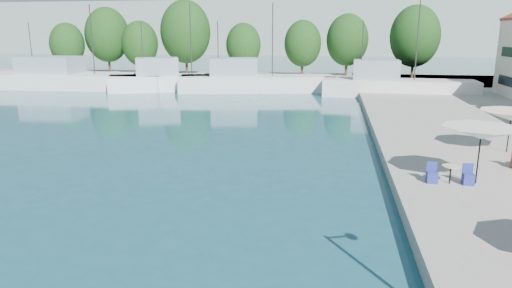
% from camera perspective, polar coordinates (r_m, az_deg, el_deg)
% --- Properties ---
extents(quay_far, '(90.00, 16.00, 0.60)m').
position_cam_1_polar(quay_far, '(64.13, -0.58, 8.12)').
color(quay_far, gray).
rests_on(quay_far, ground).
extents(hill_west, '(180.00, 40.00, 16.00)m').
position_cam_1_polar(hill_west, '(159.34, -2.46, 14.25)').
color(hill_west, gray).
rests_on(hill_west, ground).
extents(hill_east, '(140.00, 40.00, 12.00)m').
position_cam_1_polar(hill_east, '(179.56, 22.03, 12.60)').
color(hill_east, gray).
rests_on(hill_east, ground).
extents(trawler_01, '(22.74, 6.73, 10.20)m').
position_cam_1_polar(trawler_01, '(60.09, -21.88, 7.50)').
color(trawler_01, white).
rests_on(trawler_01, ground).
extents(trawler_02, '(16.13, 9.54, 10.20)m').
position_cam_1_polar(trawler_02, '(54.71, -10.08, 7.75)').
color(trawler_02, white).
rests_on(trawler_02, ground).
extents(trawler_03, '(18.13, 7.85, 10.20)m').
position_cam_1_polar(trawler_03, '(52.86, -0.38, 7.75)').
color(trawler_03, silver).
rests_on(trawler_03, ground).
extents(trawler_04, '(15.78, 4.76, 10.20)m').
position_cam_1_polar(trawler_04, '(50.62, 16.88, 6.90)').
color(trawler_04, silver).
rests_on(trawler_04, ground).
extents(tree_01, '(5.05, 5.05, 7.48)m').
position_cam_1_polar(tree_01, '(75.64, -22.54, 11.46)').
color(tree_01, '#3F2B19').
rests_on(tree_01, quay_far).
extents(tree_02, '(6.64, 6.64, 9.82)m').
position_cam_1_polar(tree_02, '(75.56, -18.11, 12.85)').
color(tree_02, '#3F2B19').
rests_on(tree_02, quay_far).
extents(tree_03, '(5.22, 5.22, 7.72)m').
position_cam_1_polar(tree_03, '(70.07, -14.30, 12.08)').
color(tree_03, '#3F2B19').
rests_on(tree_03, quay_far).
extents(tree_04, '(7.14, 7.14, 10.57)m').
position_cam_1_polar(tree_04, '(67.93, -8.81, 13.69)').
color(tree_04, '#3F2B19').
rests_on(tree_04, quay_far).
extents(tree_05, '(4.99, 4.99, 7.39)m').
position_cam_1_polar(tree_05, '(66.88, -1.58, 12.26)').
color(tree_05, '#3F2B19').
rests_on(tree_05, quay_far).
extents(tree_06, '(5.25, 5.25, 7.77)m').
position_cam_1_polar(tree_06, '(66.70, 5.85, 12.38)').
color(tree_06, '#3F2B19').
rests_on(tree_06, quay_far).
extents(tree_07, '(5.84, 5.84, 8.65)m').
position_cam_1_polar(tree_07, '(67.19, 11.35, 12.64)').
color(tree_07, '#3F2B19').
rests_on(tree_07, quay_far).
extents(tree_08, '(6.48, 6.48, 9.58)m').
position_cam_1_polar(tree_08, '(65.20, 19.25, 12.60)').
color(tree_08, '#3F2B19').
rests_on(tree_08, quay_far).
extents(umbrella_white, '(3.09, 3.09, 2.37)m').
position_cam_1_polar(umbrella_white, '(20.25, 26.35, 1.25)').
color(umbrella_white, black).
rests_on(umbrella_white, quay_right).
extents(umbrella_cream, '(3.14, 3.14, 2.16)m').
position_cam_1_polar(umbrella_cream, '(26.54, 29.29, 3.12)').
color(umbrella_cream, black).
rests_on(umbrella_cream, quay_right).
extents(cafe_table_02, '(1.82, 0.70, 0.76)m').
position_cam_1_polar(cafe_table_02, '(20.23, 23.08, -3.79)').
color(cafe_table_02, black).
rests_on(cafe_table_02, quay_right).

